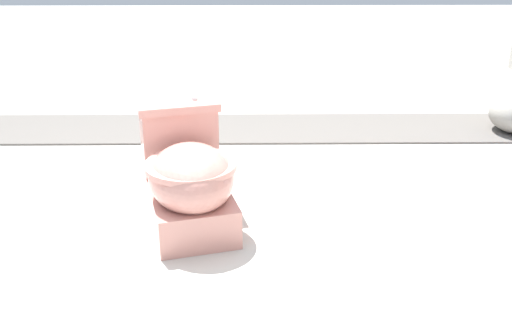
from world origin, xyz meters
TOP-DOWN VIEW (x-y plane):
  - ground_plane at (0.00, 0.00)m, footprint 14.00×14.00m
  - gravel_strip at (-1.35, 0.50)m, footprint 0.56×8.00m
  - toilet at (-0.09, 0.03)m, footprint 0.70×0.52m

SIDE VIEW (x-z plane):
  - ground_plane at x=0.00m, z-range 0.00..0.00m
  - gravel_strip at x=-1.35m, z-range 0.00..0.01m
  - toilet at x=-0.09m, z-range -0.04..0.48m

